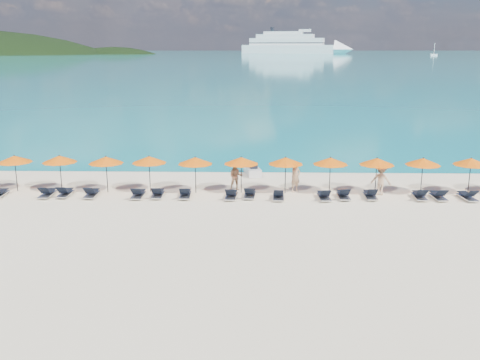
{
  "coord_description": "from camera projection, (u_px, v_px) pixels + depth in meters",
  "views": [
    {
      "loc": [
        0.74,
        -26.81,
        8.7
      ],
      "look_at": [
        0.0,
        3.0,
        1.2
      ],
      "focal_mm": 40.0,
      "sensor_mm": 36.0,
      "label": 1
    }
  ],
  "objects": [
    {
      "name": "umbrella_10",
      "position": [
        423.0,
        162.0,
        31.75
      ],
      "size": [
        2.1,
        2.1,
        2.28
      ],
      "color": "black",
      "rests_on": "ground"
    },
    {
      "name": "umbrella_1",
      "position": [
        14.0,
        159.0,
        32.48
      ],
      "size": [
        2.1,
        2.1,
        2.28
      ],
      "color": "black",
      "rests_on": "ground"
    },
    {
      "name": "lounger_16",
      "position": [
        438.0,
        195.0,
        31.11
      ],
      "size": [
        0.68,
        1.72,
        0.66
      ],
      "rotation": [
        0.0,
        0.0,
        0.03
      ],
      "color": "silver",
      "rests_on": "ground"
    },
    {
      "name": "umbrella_7",
      "position": [
        286.0,
        161.0,
        31.98
      ],
      "size": [
        2.1,
        2.1,
        2.28
      ],
      "color": "black",
      "rests_on": "ground"
    },
    {
      "name": "umbrella_4",
      "position": [
        149.0,
        160.0,
        32.3
      ],
      "size": [
        2.1,
        2.1,
        2.28
      ],
      "color": "black",
      "rests_on": "ground"
    },
    {
      "name": "lounger_4",
      "position": [
        65.0,
        192.0,
        31.75
      ],
      "size": [
        0.65,
        1.71,
        0.66
      ],
      "rotation": [
        0.0,
        0.0,
        0.02
      ],
      "color": "silver",
      "rests_on": "ground"
    },
    {
      "name": "lounger_6",
      "position": [
        138.0,
        194.0,
        31.45
      ],
      "size": [
        0.64,
        1.71,
        0.66
      ],
      "rotation": [
        0.0,
        0.0,
        -0.01
      ],
      "color": "silver",
      "rests_on": "ground"
    },
    {
      "name": "lounger_17",
      "position": [
        467.0,
        196.0,
        31.02
      ],
      "size": [
        0.75,
        1.74,
        0.66
      ],
      "rotation": [
        0.0,
        0.0,
        0.08
      ],
      "color": "silver",
      "rests_on": "ground"
    },
    {
      "name": "lounger_9",
      "position": [
        231.0,
        195.0,
        31.27
      ],
      "size": [
        0.74,
        1.74,
        0.66
      ],
      "rotation": [
        0.0,
        0.0,
        -0.07
      ],
      "color": "silver",
      "rests_on": "ground"
    },
    {
      "name": "umbrella_5",
      "position": [
        195.0,
        161.0,
        32.01
      ],
      "size": [
        2.1,
        2.1,
        2.28
      ],
      "color": "black",
      "rests_on": "ground"
    },
    {
      "name": "lounger_10",
      "position": [
        250.0,
        194.0,
        31.51
      ],
      "size": [
        0.74,
        1.74,
        0.66
      ],
      "rotation": [
        0.0,
        0.0,
        -0.07
      ],
      "color": "silver",
      "rests_on": "ground"
    },
    {
      "name": "lounger_8",
      "position": [
        185.0,
        194.0,
        31.47
      ],
      "size": [
        0.7,
        1.73,
        0.66
      ],
      "rotation": [
        0.0,
        0.0,
        0.05
      ],
      "color": "silver",
      "rests_on": "ground"
    },
    {
      "name": "jetski",
      "position": [
        252.0,
        170.0,
        37.04
      ],
      "size": [
        1.29,
        2.41,
        0.81
      ],
      "rotation": [
        0.0,
        0.0,
        0.2
      ],
      "color": "silver",
      "rests_on": "ground"
    },
    {
      "name": "lounger_15",
      "position": [
        420.0,
        195.0,
        31.17
      ],
      "size": [
        0.72,
        1.73,
        0.66
      ],
      "rotation": [
        0.0,
        0.0,
        -0.06
      ],
      "color": "silver",
      "rests_on": "ground"
    },
    {
      "name": "lounger_3",
      "position": [
        47.0,
        193.0,
        31.67
      ],
      "size": [
        0.64,
        1.71,
        0.66
      ],
      "rotation": [
        0.0,
        0.0,
        0.01
      ],
      "color": "silver",
      "rests_on": "ground"
    },
    {
      "name": "cruise_ship",
      "position": [
        298.0,
        45.0,
        609.37
      ],
      "size": [
        127.64,
        52.86,
        35.3
      ],
      "rotation": [
        0.0,
        0.0,
        -0.27
      ],
      "color": "silver",
      "rests_on": "ground"
    },
    {
      "name": "umbrella_2",
      "position": [
        59.0,
        159.0,
        32.49
      ],
      "size": [
        2.1,
        2.1,
        2.28
      ],
      "color": "black",
      "rests_on": "ground"
    },
    {
      "name": "umbrella_8",
      "position": [
        330.0,
        161.0,
        31.92
      ],
      "size": [
        2.1,
        2.1,
        2.28
      ],
      "color": "black",
      "rests_on": "ground"
    },
    {
      "name": "sea",
      "position": [
        253.0,
        53.0,
        667.99
      ],
      "size": [
        1600.0,
        1300.0,
        0.01
      ],
      "primitive_type": "cube",
      "color": "#1FA9B2",
      "rests_on": "ground"
    },
    {
      "name": "lounger_5",
      "position": [
        92.0,
        193.0,
        31.62
      ],
      "size": [
        0.66,
        1.72,
        0.66
      ],
      "rotation": [
        0.0,
        0.0,
        0.03
      ],
      "color": "silver",
      "rests_on": "ground"
    },
    {
      "name": "sailboat_near",
      "position": [
        434.0,
        54.0,
        484.0
      ],
      "size": [
        6.15,
        2.05,
        11.27
      ],
      "color": "silver",
      "rests_on": "ground"
    },
    {
      "name": "beachgoer_c",
      "position": [
        381.0,
        180.0,
        31.95
      ],
      "size": [
        1.31,
        0.93,
        1.85
      ],
      "primitive_type": "imported",
      "rotation": [
        0.0,
        0.0,
        2.8
      ],
      "color": "tan",
      "rests_on": "ground"
    },
    {
      "name": "beachgoer_a",
      "position": [
        296.0,
        177.0,
        32.58
      ],
      "size": [
        0.82,
        0.77,
        1.88
      ],
      "primitive_type": "imported",
      "rotation": [
        0.0,
        0.0,
        0.65
      ],
      "color": "tan",
      "rests_on": "ground"
    },
    {
      "name": "umbrella_9",
      "position": [
        377.0,
        161.0,
        31.79
      ],
      "size": [
        2.1,
        2.1,
        2.28
      ],
      "color": "black",
      "rests_on": "ground"
    },
    {
      "name": "umbrella_6",
      "position": [
        241.0,
        161.0,
        32.04
      ],
      "size": [
        2.1,
        2.1,
        2.28
      ],
      "color": "black",
      "rests_on": "ground"
    },
    {
      "name": "headland_small",
      "position": [
        116.0,
        87.0,
        583.21
      ],
      "size": [
        162.0,
        126.0,
        85.5
      ],
      "color": "black",
      "rests_on": "ground"
    },
    {
      "name": "lounger_14",
      "position": [
        370.0,
        195.0,
        31.3
      ],
      "size": [
        0.66,
        1.71,
        0.66
      ],
      "rotation": [
        0.0,
        0.0,
        -0.02
      ],
      "color": "silver",
      "rests_on": "ground"
    },
    {
      "name": "lounger_13",
      "position": [
        343.0,
        195.0,
        31.29
      ],
      "size": [
        0.63,
        1.7,
        0.66
      ],
      "rotation": [
        0.0,
        0.0,
        0.0
      ],
      "color": "silver",
      "rests_on": "ground"
    },
    {
      "name": "beachgoer_b",
      "position": [
        236.0,
        176.0,
        32.92
      ],
      "size": [
        0.88,
        0.53,
        1.76
      ],
      "primitive_type": "imported",
      "rotation": [
        0.0,
        0.0,
        0.05
      ],
      "color": "tan",
      "rests_on": "ground"
    },
    {
      "name": "umbrella_3",
      "position": [
        106.0,
        160.0,
        32.2
      ],
      "size": [
        2.1,
        2.1,
        2.28
      ],
      "color": "black",
      "rests_on": "ground"
    },
    {
      "name": "lounger_12",
      "position": [
        324.0,
        196.0,
        31.1
      ],
      "size": [
        0.69,
        1.72,
        0.66
      ],
      "rotation": [
        0.0,
        0.0,
        0.04
      ],
      "color": "silver",
      "rests_on": "ground"
    },
    {
      "name": "ground",
      "position": [
        239.0,
        216.0,
        28.13
      ],
      "size": [
        1400.0,
        1400.0,
        0.0
      ],
      "primitive_type": "plane",
      "color": "beige"
    },
    {
      "name": "lounger_11",
      "position": [
        278.0,
        195.0,
        31.13
      ],
      "size": [
        0.69,
        1.72,
        0.66
      ],
      "rotation": [
        0.0,
        0.0,
        -0.04
      ],
      "color": "silver",
      "rests_on": "ground"
    },
    {
      "name": "lounger_7",
      "position": [
        158.0,
        193.0,
        31.55
      ],
      "size": [
        0.67,
        1.72,
        0.66
      ],
      "rotation": [
        0.0,
        0.0,
        0.03
      ],
      "color": "silver",
      "rests_on": "ground"
    },
    {
      "name": "umbrella_11",
      "position": [
        471.0,
        162.0,
        31.75
      ],
      "size": [
        2.1,
        2.1,
        2.28
      ],
      "color": "black",
      "rests_on": "ground"
    }
  ]
}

